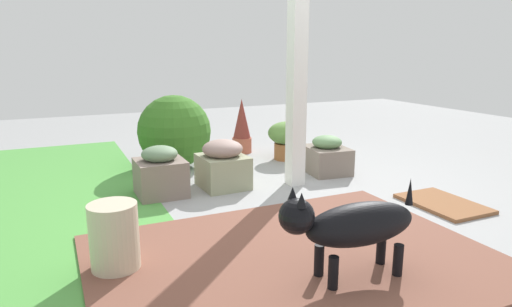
# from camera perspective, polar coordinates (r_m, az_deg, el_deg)

# --- Properties ---
(ground_plane) EXTENTS (12.00, 12.00, 0.00)m
(ground_plane) POSITION_cam_1_polar(r_m,az_deg,el_deg) (3.83, 4.29, -6.01)
(ground_plane) COLOR #969798
(brick_path) EXTENTS (1.80, 2.40, 0.02)m
(brick_path) POSITION_cam_1_polar(r_m,az_deg,el_deg) (2.83, 4.91, -13.07)
(brick_path) COLOR brown
(brick_path) RESTS_ON ground
(porch_pillar) EXTENTS (0.14, 0.14, 2.58)m
(porch_pillar) POSITION_cam_1_polar(r_m,az_deg,el_deg) (4.12, 5.26, 13.54)
(porch_pillar) COLOR white
(porch_pillar) RESTS_ON ground
(stone_planter_nearest) EXTENTS (0.51, 0.44, 0.39)m
(stone_planter_nearest) POSITION_cam_1_polar(r_m,az_deg,el_deg) (4.69, 8.89, -0.36)
(stone_planter_nearest) COLOR slate
(stone_planter_nearest) RESTS_ON ground
(stone_planter_mid) EXTENTS (0.45, 0.42, 0.45)m
(stone_planter_mid) POSITION_cam_1_polar(r_m,az_deg,el_deg) (4.15, -4.22, -1.42)
(stone_planter_mid) COLOR gray
(stone_planter_mid) RESTS_ON ground
(stone_planter_far) EXTENTS (0.41, 0.41, 0.44)m
(stone_planter_far) POSITION_cam_1_polar(r_m,az_deg,el_deg) (4.00, -11.96, -2.42)
(stone_planter_far) COLOR gray
(stone_planter_far) RESTS_ON ground
(round_shrub) EXTENTS (0.78, 0.78, 0.78)m
(round_shrub) POSITION_cam_1_polar(r_m,az_deg,el_deg) (4.90, -10.26, 2.75)
(round_shrub) COLOR #356A21
(round_shrub) RESTS_ON ground
(terracotta_pot_spiky) EXTENTS (0.24, 0.24, 0.66)m
(terracotta_pot_spiky) POSITION_cam_1_polar(r_m,az_deg,el_deg) (5.52, -1.80, 3.35)
(terracotta_pot_spiky) COLOR #B35842
(terracotta_pot_spiky) RESTS_ON ground
(terracotta_pot_broad) EXTENTS (0.43, 0.43, 0.44)m
(terracotta_pot_broad) POSITION_cam_1_polar(r_m,az_deg,el_deg) (5.21, 3.90, 2.05)
(terracotta_pot_broad) COLOR #A15F34
(terracotta_pot_broad) RESTS_ON ground
(dog) EXTENTS (0.26, 0.82, 0.56)m
(dog) POSITION_cam_1_polar(r_m,az_deg,el_deg) (2.52, 11.94, -8.78)
(dog) COLOR black
(dog) RESTS_ON ground
(ceramic_urn) EXTENTS (0.28, 0.28, 0.40)m
(ceramic_urn) POSITION_cam_1_polar(r_m,az_deg,el_deg) (2.74, -17.46, -10.10)
(ceramic_urn) COLOR beige
(ceramic_urn) RESTS_ON ground
(doormat) EXTENTS (0.67, 0.46, 0.03)m
(doormat) POSITION_cam_1_polar(r_m,az_deg,el_deg) (4.02, 22.54, -5.86)
(doormat) COLOR brown
(doormat) RESTS_ON ground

